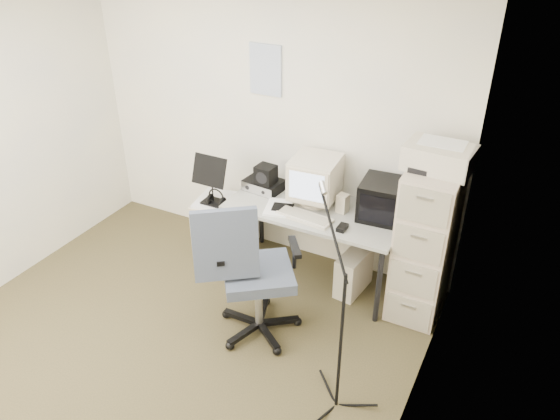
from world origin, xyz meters
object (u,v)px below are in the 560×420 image
at_px(filing_cabinet, 425,243).
at_px(office_chair, 258,271).
at_px(desk, 314,244).
at_px(side_cart, 225,228).

height_order(filing_cabinet, office_chair, filing_cabinet).
xyz_separation_m(desk, office_chair, (-0.10, -0.83, 0.22)).
bearing_deg(office_chair, side_cart, 99.17).
bearing_deg(filing_cabinet, office_chair, -140.50).
bearing_deg(desk, office_chair, -96.58).
distance_m(filing_cabinet, side_cart, 1.88).
bearing_deg(side_cart, office_chair, -53.62).
xyz_separation_m(filing_cabinet, side_cart, (-1.85, -0.08, -0.35)).
bearing_deg(side_cart, desk, -6.00).
relative_size(filing_cabinet, side_cart, 2.15).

